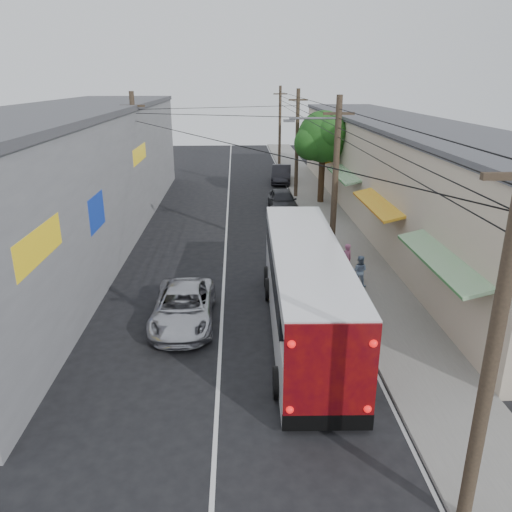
{
  "coord_description": "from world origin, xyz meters",
  "views": [
    {
      "loc": [
        0.62,
        -9.69,
        8.66
      ],
      "look_at": [
        1.37,
        9.04,
        1.98
      ],
      "focal_mm": 35.0,
      "sensor_mm": 36.0,
      "label": 1
    }
  ],
  "objects_px": {
    "jeepney": "(183,307)",
    "parked_suv": "(312,248)",
    "pedestrian_near": "(346,260)",
    "pedestrian_far": "(359,271)",
    "parked_car_mid": "(283,201)",
    "parked_car_far": "(281,174)",
    "coach_bus": "(305,288)"
  },
  "relations": [
    {
      "from": "parked_suv",
      "to": "jeepney",
      "type": "bearing_deg",
      "value": -126.66
    },
    {
      "from": "jeepney",
      "to": "parked_suv",
      "type": "bearing_deg",
      "value": 47.86
    },
    {
      "from": "parked_car_mid",
      "to": "parked_car_far",
      "type": "relative_size",
      "value": 0.95
    },
    {
      "from": "parked_car_mid",
      "to": "pedestrian_near",
      "type": "bearing_deg",
      "value": -84.05
    },
    {
      "from": "parked_car_far",
      "to": "parked_car_mid",
      "type": "bearing_deg",
      "value": -88.05
    },
    {
      "from": "parked_suv",
      "to": "pedestrian_far",
      "type": "bearing_deg",
      "value": -59.54
    },
    {
      "from": "jeepney",
      "to": "parked_suv",
      "type": "xyz_separation_m",
      "value": [
        5.71,
        6.37,
        0.07
      ]
    },
    {
      "from": "pedestrian_near",
      "to": "pedestrian_far",
      "type": "bearing_deg",
      "value": 80.34
    },
    {
      "from": "jeepney",
      "to": "coach_bus",
      "type": "bearing_deg",
      "value": -9.79
    },
    {
      "from": "coach_bus",
      "to": "pedestrian_far",
      "type": "relative_size",
      "value": 8.15
    },
    {
      "from": "pedestrian_far",
      "to": "parked_car_mid",
      "type": "bearing_deg",
      "value": -58.82
    },
    {
      "from": "jeepney",
      "to": "parked_car_far",
      "type": "distance_m",
      "value": 27.2
    },
    {
      "from": "coach_bus",
      "to": "parked_car_far",
      "type": "height_order",
      "value": "coach_bus"
    },
    {
      "from": "pedestrian_near",
      "to": "jeepney",
      "type": "bearing_deg",
      "value": 7.19
    },
    {
      "from": "coach_bus",
      "to": "jeepney",
      "type": "relative_size",
      "value": 2.36
    },
    {
      "from": "coach_bus",
      "to": "parked_car_far",
      "type": "xyz_separation_m",
      "value": [
        1.6,
        27.27,
        -0.92
      ]
    },
    {
      "from": "jeepney",
      "to": "parked_car_mid",
      "type": "distance_m",
      "value": 17.37
    },
    {
      "from": "jeepney",
      "to": "pedestrian_near",
      "type": "height_order",
      "value": "pedestrian_near"
    },
    {
      "from": "jeepney",
      "to": "parked_car_far",
      "type": "height_order",
      "value": "parked_car_far"
    },
    {
      "from": "parked_car_mid",
      "to": "pedestrian_near",
      "type": "xyz_separation_m",
      "value": [
        1.79,
        -12.34,
        0.13
      ]
    },
    {
      "from": "parked_car_mid",
      "to": "pedestrian_far",
      "type": "height_order",
      "value": "pedestrian_far"
    },
    {
      "from": "parked_car_mid",
      "to": "pedestrian_far",
      "type": "distance_m",
      "value": 13.73
    },
    {
      "from": "parked_car_far",
      "to": "pedestrian_near",
      "type": "relative_size",
      "value": 3.03
    },
    {
      "from": "parked_suv",
      "to": "pedestrian_near",
      "type": "height_order",
      "value": "pedestrian_near"
    },
    {
      "from": "jeepney",
      "to": "pedestrian_near",
      "type": "distance_m",
      "value": 8.17
    },
    {
      "from": "parked_car_far",
      "to": "pedestrian_far",
      "type": "distance_m",
      "value": 23.56
    },
    {
      "from": "pedestrian_far",
      "to": "parked_car_far",
      "type": "bearing_deg",
      "value": -64.46
    },
    {
      "from": "parked_suv",
      "to": "pedestrian_far",
      "type": "xyz_separation_m",
      "value": [
        1.59,
        -3.37,
        0.08
      ]
    },
    {
      "from": "parked_car_mid",
      "to": "pedestrian_far",
      "type": "relative_size",
      "value": 3.16
    },
    {
      "from": "parked_car_mid",
      "to": "coach_bus",
      "type": "bearing_deg",
      "value": -94.92
    },
    {
      "from": "coach_bus",
      "to": "parked_car_mid",
      "type": "distance_m",
      "value": 17.36
    },
    {
      "from": "parked_car_far",
      "to": "pedestrian_near",
      "type": "xyz_separation_m",
      "value": [
        0.99,
        -22.3,
        0.12
      ]
    }
  ]
}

